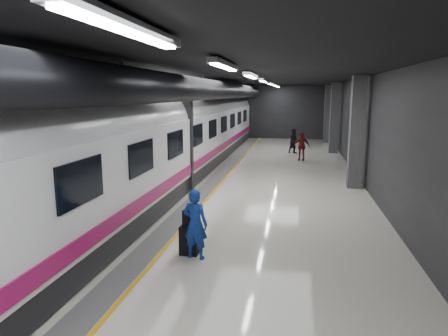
{
  "coord_description": "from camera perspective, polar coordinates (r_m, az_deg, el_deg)",
  "views": [
    {
      "loc": [
        2.17,
        -14.7,
        3.78
      ],
      "look_at": [
        -0.14,
        -1.98,
        1.38
      ],
      "focal_mm": 32.0,
      "sensor_mm": 36.0,
      "label": 1
    }
  ],
  "objects": [
    {
      "name": "traveler_main",
      "position": [
        9.31,
        -4.13,
        -7.99
      ],
      "size": [
        0.67,
        0.51,
        1.65
      ],
      "primitive_type": "imported",
      "rotation": [
        0.0,
        0.0,
        2.94
      ],
      "color": "blue",
      "rests_on": "ground"
    },
    {
      "name": "suitcase_main",
      "position": [
        9.67,
        -5.01,
        -10.27
      ],
      "size": [
        0.44,
        0.29,
        0.7
      ],
      "primitive_type": "cube",
      "rotation": [
        0.0,
        0.0,
        -0.04
      ],
      "color": "black",
      "rests_on": "ground"
    },
    {
      "name": "traveler_far_a",
      "position": [
        26.08,
        10.01,
        3.83
      ],
      "size": [
        0.96,
        0.87,
        1.62
      ],
      "primitive_type": "imported",
      "rotation": [
        0.0,
        0.0,
        0.38
      ],
      "color": "black",
      "rests_on": "ground"
    },
    {
      "name": "traveler_far_b",
      "position": [
        23.49,
        11.01,
        3.07
      ],
      "size": [
        1.0,
        0.52,
        1.62
      ],
      "primitive_type": "imported",
      "rotation": [
        0.0,
        0.0,
        -0.14
      ],
      "color": "maroon",
      "rests_on": "ground"
    },
    {
      "name": "platform_hall",
      "position": [
        15.85,
        1.42,
        9.65
      ],
      "size": [
        10.02,
        40.02,
        4.51
      ],
      "color": "black",
      "rests_on": "ground"
    },
    {
      "name": "shoulder_bag",
      "position": [
        9.5,
        -5.03,
        -7.18
      ],
      "size": [
        0.3,
        0.18,
        0.39
      ],
      "primitive_type": "cube",
      "rotation": [
        0.0,
        0.0,
        -0.08
      ],
      "color": "black",
      "rests_on": "suitcase_main"
    },
    {
      "name": "train",
      "position": [
        15.76,
        -9.88,
        4.14
      ],
      "size": [
        3.05,
        38.0,
        4.05
      ],
      "color": "black",
      "rests_on": "ground"
    },
    {
      "name": "suitcase_far",
      "position": [
        28.88,
        9.74,
        3.35
      ],
      "size": [
        0.36,
        0.25,
        0.5
      ],
      "primitive_type": "cube",
      "rotation": [
        0.0,
        0.0,
        0.09
      ],
      "color": "black",
      "rests_on": "ground"
    },
    {
      "name": "ground",
      "position": [
        15.34,
        1.86,
        -3.75
      ],
      "size": [
        40.0,
        40.0,
        0.0
      ],
      "primitive_type": "plane",
      "color": "silver",
      "rests_on": "ground"
    }
  ]
}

